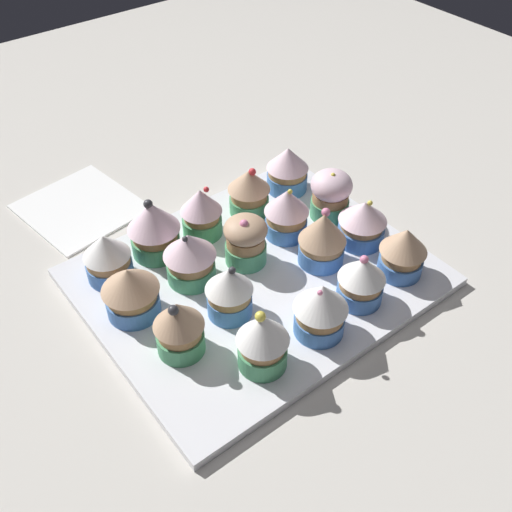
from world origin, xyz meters
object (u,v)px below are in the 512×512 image
(baking_tray, at_px, (256,277))
(cupcake_12, at_px, (322,238))
(cupcake_14, at_px, (287,169))
(napkin, at_px, (80,207))
(cupcake_17, at_px, (403,251))
(cupcake_7, at_px, (201,212))
(cupcake_4, at_px, (190,256))
(cupcake_10, at_px, (249,191))
(cupcake_5, at_px, (229,291))
(cupcake_13, at_px, (361,279))
(cupcake_8, at_px, (246,240))
(cupcake_9, at_px, (318,310))
(cupcake_6, at_px, (263,340))
(cupcake_1, at_px, (131,291))
(cupcake_3, at_px, (154,227))
(cupcake_0, at_px, (107,257))
(cupcake_11, at_px, (287,212))
(cupcake_2, at_px, (179,326))
(cupcake_15, at_px, (331,194))
(cupcake_16, at_px, (362,222))

(baking_tray, xyz_separation_m, cupcake_12, (0.03, 0.08, 0.04))
(cupcake_14, relative_size, napkin, 0.44)
(cupcake_14, distance_m, cupcake_17, 0.22)
(cupcake_7, xyz_separation_m, napkin, (-0.17, -0.10, -0.05))
(cupcake_4, height_order, cupcake_10, same)
(cupcake_7, xyz_separation_m, cupcake_14, (-0.01, 0.15, -0.00))
(cupcake_5, distance_m, cupcake_13, 0.15)
(cupcake_4, bearing_deg, cupcake_14, 108.66)
(cupcake_4, relative_size, cupcake_17, 1.06)
(cupcake_12, bearing_deg, baking_tray, -111.34)
(cupcake_8, xyz_separation_m, cupcake_10, (-0.08, 0.06, 0.00))
(cupcake_9, height_order, cupcake_13, cupcake_9)
(napkin, bearing_deg, cupcake_9, 15.30)
(baking_tray, bearing_deg, napkin, -157.88)
(cupcake_6, xyz_separation_m, cupcake_10, (-0.22, 0.15, -0.00))
(cupcake_10, bearing_deg, cupcake_8, -39.57)
(cupcake_1, relative_size, cupcake_4, 0.92)
(cupcake_10, bearing_deg, napkin, -132.97)
(cupcake_5, distance_m, cupcake_17, 0.22)
(cupcake_6, distance_m, cupcake_17, 0.22)
(cupcake_3, height_order, cupcake_6, cupcake_3)
(cupcake_8, height_order, napkin, cupcake_8)
(baking_tray, height_order, cupcake_5, cupcake_5)
(cupcake_3, relative_size, cupcake_10, 1.15)
(cupcake_3, distance_m, cupcake_12, 0.21)
(baking_tray, xyz_separation_m, cupcake_0, (-0.11, -0.14, 0.04))
(cupcake_11, bearing_deg, cupcake_12, 0.86)
(cupcake_7, bearing_deg, cupcake_0, -90.01)
(cupcake_10, xyz_separation_m, cupcake_13, (0.21, 0.00, -0.00))
(cupcake_2, bearing_deg, cupcake_13, 72.46)
(cupcake_7, height_order, cupcake_17, cupcake_7)
(cupcake_1, distance_m, cupcake_10, 0.23)
(cupcake_12, bearing_deg, cupcake_15, 130.80)
(cupcake_9, xyz_separation_m, cupcake_14, (-0.23, 0.15, -0.00))
(cupcake_1, xyz_separation_m, cupcake_13, (0.14, 0.22, -0.00))
(cupcake_15, bearing_deg, cupcake_1, -91.15)
(cupcake_8, height_order, cupcake_11, cupcake_11)
(cupcake_6, relative_size, cupcake_12, 1.01)
(cupcake_6, xyz_separation_m, cupcake_16, (-0.08, 0.23, -0.01))
(cupcake_7, distance_m, cupcake_16, 0.21)
(baking_tray, xyz_separation_m, cupcake_3, (-0.11, -0.08, 0.05))
(cupcake_1, height_order, cupcake_11, cupcake_11)
(cupcake_11, height_order, cupcake_17, cupcake_11)
(baking_tray, xyz_separation_m, cupcake_2, (0.04, -0.14, 0.04))
(cupcake_8, bearing_deg, cupcake_6, -30.80)
(cupcake_6, distance_m, cupcake_10, 0.26)
(cupcake_4, distance_m, cupcake_11, 0.15)
(cupcake_3, distance_m, cupcake_9, 0.24)
(cupcake_2, height_order, cupcake_17, cupcake_2)
(cupcake_17, height_order, napkin, cupcake_17)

